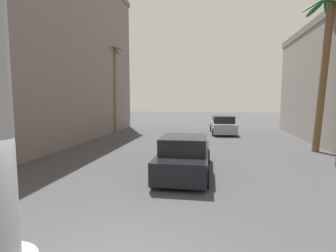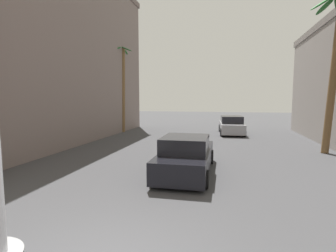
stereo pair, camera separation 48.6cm
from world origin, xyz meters
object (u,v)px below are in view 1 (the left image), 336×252
(car_far, at_px, (223,125))
(street_lamp, at_px, (335,59))
(car_lead, at_px, (185,156))
(palm_tree_far_left, at_px, (113,84))
(palm_tree_mid_right, at_px, (324,62))

(car_far, bearing_deg, street_lamp, -68.19)
(car_lead, bearing_deg, palm_tree_far_left, 122.61)
(palm_tree_mid_right, bearing_deg, palm_tree_far_left, 156.89)
(car_lead, height_order, car_far, same)
(car_lead, xyz_separation_m, palm_tree_mid_right, (7.20, 5.75, 4.39))
(car_lead, relative_size, palm_tree_mid_right, 0.59)
(car_far, distance_m, palm_tree_mid_right, 9.81)
(street_lamp, bearing_deg, car_lead, -161.15)
(car_lead, relative_size, car_far, 1.08)
(street_lamp, height_order, palm_tree_mid_right, palm_tree_mid_right)
(car_lead, xyz_separation_m, palm_tree_far_left, (-7.77, 12.14, 3.68))
(street_lamp, height_order, palm_tree_far_left, street_lamp)
(palm_tree_far_left, relative_size, palm_tree_mid_right, 0.90)
(palm_tree_far_left, bearing_deg, palm_tree_mid_right, -23.11)
(car_far, height_order, palm_tree_mid_right, palm_tree_mid_right)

